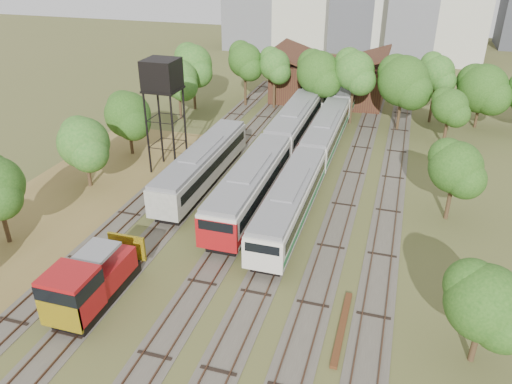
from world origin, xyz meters
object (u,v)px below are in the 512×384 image
(railcar_red_set, at_px, (276,151))
(water_tower, at_px, (162,78))
(railcar_green_set, at_px, (326,133))
(shunter_locomotive, at_px, (88,284))

(railcar_red_set, bearing_deg, water_tower, -164.81)
(railcar_green_set, relative_size, water_tower, 4.52)
(railcar_green_set, bearing_deg, shunter_locomotive, -107.34)
(shunter_locomotive, xyz_separation_m, water_tower, (-4.83, 21.78, 7.82))
(shunter_locomotive, relative_size, water_tower, 0.70)
(railcar_green_set, xyz_separation_m, water_tower, (-14.83, -10.24, 7.75))
(railcar_red_set, xyz_separation_m, water_tower, (-10.83, -2.94, 7.56))
(shunter_locomotive, height_order, water_tower, water_tower)
(shunter_locomotive, bearing_deg, railcar_red_set, 76.36)
(railcar_green_set, relative_size, shunter_locomotive, 6.43)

